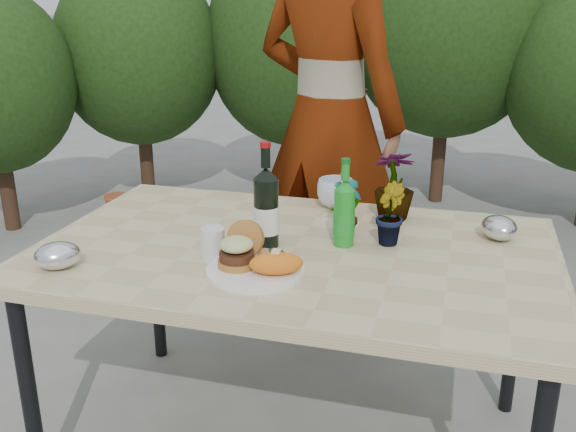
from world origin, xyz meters
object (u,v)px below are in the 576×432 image
(dinner_plate, at_px, (255,271))
(person, at_px, (328,119))
(wine_bottle, at_px, (266,209))
(patio_table, at_px, (295,264))

(dinner_plate, height_order, person, person)
(wine_bottle, bearing_deg, patio_table, 10.19)
(wine_bottle, xyz_separation_m, person, (-0.00, 0.90, 0.12))
(patio_table, relative_size, dinner_plate, 5.71)
(dinner_plate, height_order, wine_bottle, wine_bottle)
(dinner_plate, distance_m, person, 1.14)
(patio_table, xyz_separation_m, wine_bottle, (-0.09, -0.01, 0.18))
(patio_table, height_order, dinner_plate, dinner_plate)
(dinner_plate, xyz_separation_m, person, (-0.04, 1.11, 0.23))
(dinner_plate, relative_size, wine_bottle, 0.84)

